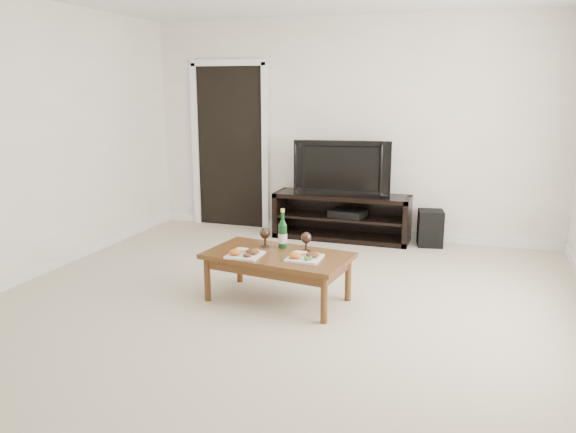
# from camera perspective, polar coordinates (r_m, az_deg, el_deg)

# --- Properties ---
(floor) EXTENTS (5.50, 5.50, 0.00)m
(floor) POSITION_cam_1_polar(r_m,az_deg,el_deg) (4.55, -1.74, -10.16)
(floor) COLOR beige
(floor) RESTS_ON ground
(back_wall) EXTENTS (5.00, 0.04, 2.60)m
(back_wall) POSITION_cam_1_polar(r_m,az_deg,el_deg) (6.87, 6.21, 8.84)
(back_wall) COLOR white
(back_wall) RESTS_ON ground
(doorway) EXTENTS (0.90, 0.02, 2.05)m
(doorway) POSITION_cam_1_polar(r_m,az_deg,el_deg) (7.35, -5.89, 6.96)
(doorway) COLOR black
(doorway) RESTS_ON ground
(media_console) EXTENTS (1.62, 0.45, 0.55)m
(media_console) POSITION_cam_1_polar(r_m,az_deg,el_deg) (6.76, 5.45, -0.01)
(media_console) COLOR black
(media_console) RESTS_ON ground
(television) EXTENTS (1.13, 0.32, 0.65)m
(television) POSITION_cam_1_polar(r_m,az_deg,el_deg) (6.65, 5.57, 5.01)
(television) COLOR black
(television) RESTS_ON media_console
(av_receiver) EXTENTS (0.44, 0.36, 0.08)m
(av_receiver) POSITION_cam_1_polar(r_m,az_deg,el_deg) (6.72, 6.08, 0.34)
(av_receiver) COLOR black
(av_receiver) RESTS_ON media_console
(subwoofer) EXTENTS (0.32, 0.32, 0.42)m
(subwoofer) POSITION_cam_1_polar(r_m,az_deg,el_deg) (6.66, 14.25, -1.15)
(subwoofer) COLOR black
(subwoofer) RESTS_ON ground
(coffee_table) EXTENTS (1.28, 0.81, 0.42)m
(coffee_table) POSITION_cam_1_polar(r_m,az_deg,el_deg) (4.81, -1.05, -6.18)
(coffee_table) COLOR brown
(coffee_table) RESTS_ON ground
(plate_left) EXTENTS (0.27, 0.27, 0.07)m
(plate_left) POSITION_cam_1_polar(r_m,az_deg,el_deg) (4.69, -4.40, -3.61)
(plate_left) COLOR white
(plate_left) RESTS_ON coffee_table
(plate_right) EXTENTS (0.27, 0.27, 0.07)m
(plate_right) POSITION_cam_1_polar(r_m,az_deg,el_deg) (4.59, 1.69, -3.95)
(plate_right) COLOR white
(plate_right) RESTS_ON coffee_table
(wine_bottle) EXTENTS (0.07, 0.07, 0.35)m
(wine_bottle) POSITION_cam_1_polar(r_m,az_deg,el_deg) (4.87, -0.55, -1.22)
(wine_bottle) COLOR #0F3918
(wine_bottle) RESTS_ON coffee_table
(goblet_left) EXTENTS (0.09, 0.09, 0.17)m
(goblet_left) POSITION_cam_1_polar(r_m,az_deg,el_deg) (4.93, -2.35, -2.11)
(goblet_left) COLOR #38271E
(goblet_left) RESTS_ON coffee_table
(goblet_right) EXTENTS (0.09, 0.09, 0.17)m
(goblet_right) POSITION_cam_1_polar(r_m,az_deg,el_deg) (4.79, 1.86, -2.58)
(goblet_right) COLOR #38271E
(goblet_right) RESTS_ON coffee_table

